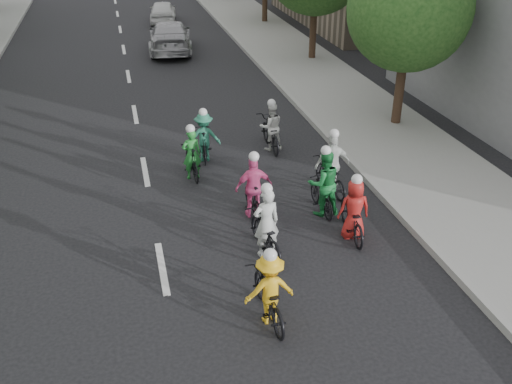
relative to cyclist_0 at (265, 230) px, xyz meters
name	(u,v)px	position (x,y,z in m)	size (l,w,h in m)	color
ground	(162,268)	(-2.35, -0.06, -0.58)	(120.00, 120.00, 0.00)	black
sidewalk_right	(338,96)	(5.65, 9.94, -0.50)	(4.00, 80.00, 0.15)	gray
curb_right	(292,99)	(3.70, 9.94, -0.49)	(0.18, 80.00, 0.18)	#999993
tree_r_0	(409,9)	(6.45, 6.54, 3.39)	(4.00, 4.00, 5.97)	black
cyclist_0	(265,230)	(0.00, 0.00, 0.00)	(0.82, 1.84, 1.80)	black
cyclist_1	(323,188)	(1.87, 1.41, 0.14)	(0.85, 1.54, 1.87)	black
cyclist_2	(269,293)	(-0.52, -2.21, 0.01)	(0.98, 1.84, 1.63)	black
cyclist_3	(254,192)	(0.15, 1.72, 0.07)	(0.96, 1.50, 1.77)	black
cyclist_4	(352,215)	(2.17, 0.20, 0.00)	(0.83, 1.86, 1.66)	black
cyclist_5	(192,159)	(-1.04, 4.25, -0.01)	(0.57, 1.62, 1.64)	black
cyclist_6	(271,131)	(1.68, 5.70, 0.02)	(0.75, 1.95, 1.66)	black
cyclist_7	(204,140)	(-0.50, 5.37, 0.06)	(1.04, 1.67, 1.66)	black
cyclist_8	(331,171)	(2.47, 2.42, 0.06)	(1.04, 1.81, 1.86)	black
follow_car_lead	(170,36)	(0.00, 19.02, 0.17)	(2.11, 5.18, 1.50)	#A6A6AB
follow_car_trail	(163,11)	(0.38, 26.46, 0.08)	(1.55, 3.85, 1.31)	white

